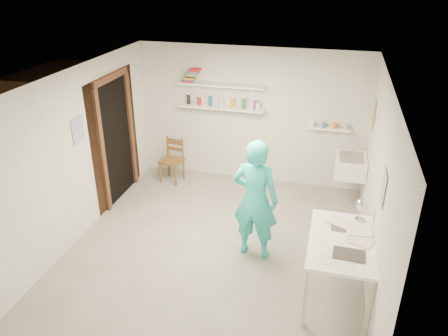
% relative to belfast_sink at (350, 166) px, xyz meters
% --- Properties ---
extents(floor, '(4.00, 4.50, 0.02)m').
position_rel_belfast_sink_xyz_m(floor, '(-1.75, -1.70, -0.71)').
color(floor, slate).
rests_on(floor, ground).
extents(ceiling, '(4.00, 4.50, 0.02)m').
position_rel_belfast_sink_xyz_m(ceiling, '(-1.75, -1.70, 1.71)').
color(ceiling, silver).
rests_on(ceiling, wall_back).
extents(wall_back, '(4.00, 0.02, 2.40)m').
position_rel_belfast_sink_xyz_m(wall_back, '(-1.75, 0.56, 0.50)').
color(wall_back, silver).
rests_on(wall_back, ground).
extents(wall_front, '(4.00, 0.02, 2.40)m').
position_rel_belfast_sink_xyz_m(wall_front, '(-1.75, -3.96, 0.50)').
color(wall_front, silver).
rests_on(wall_front, ground).
extents(wall_left, '(0.02, 4.50, 2.40)m').
position_rel_belfast_sink_xyz_m(wall_left, '(-3.76, -1.70, 0.50)').
color(wall_left, silver).
rests_on(wall_left, ground).
extents(wall_right, '(0.02, 4.50, 2.40)m').
position_rel_belfast_sink_xyz_m(wall_right, '(0.26, -1.70, 0.50)').
color(wall_right, silver).
rests_on(wall_right, ground).
extents(doorway_recess, '(0.02, 0.90, 2.00)m').
position_rel_belfast_sink_xyz_m(doorway_recess, '(-3.74, -0.65, 0.30)').
color(doorway_recess, black).
rests_on(doorway_recess, wall_left).
extents(corridor_box, '(1.40, 1.50, 2.10)m').
position_rel_belfast_sink_xyz_m(corridor_box, '(-4.45, -0.65, 0.35)').
color(corridor_box, brown).
rests_on(corridor_box, ground).
extents(door_lintel, '(0.06, 1.05, 0.10)m').
position_rel_belfast_sink_xyz_m(door_lintel, '(-3.72, -0.65, 1.35)').
color(door_lintel, brown).
rests_on(door_lintel, wall_left).
extents(door_jamb_near, '(0.06, 0.10, 2.00)m').
position_rel_belfast_sink_xyz_m(door_jamb_near, '(-3.72, -1.15, 0.30)').
color(door_jamb_near, brown).
rests_on(door_jamb_near, ground).
extents(door_jamb_far, '(0.06, 0.10, 2.00)m').
position_rel_belfast_sink_xyz_m(door_jamb_far, '(-3.72, -0.15, 0.30)').
color(door_jamb_far, brown).
rests_on(door_jamb_far, ground).
extents(shelf_lower, '(1.50, 0.22, 0.03)m').
position_rel_belfast_sink_xyz_m(shelf_lower, '(-2.25, 0.43, 0.65)').
color(shelf_lower, white).
rests_on(shelf_lower, wall_back).
extents(shelf_upper, '(1.50, 0.22, 0.03)m').
position_rel_belfast_sink_xyz_m(shelf_upper, '(-2.25, 0.43, 1.05)').
color(shelf_upper, white).
rests_on(shelf_upper, wall_back).
extents(ledge_shelf, '(0.70, 0.14, 0.03)m').
position_rel_belfast_sink_xyz_m(ledge_shelf, '(-0.40, 0.47, 0.42)').
color(ledge_shelf, white).
rests_on(ledge_shelf, wall_back).
extents(poster_left, '(0.01, 0.28, 0.36)m').
position_rel_belfast_sink_xyz_m(poster_left, '(-3.74, -1.65, 0.85)').
color(poster_left, '#334C7F').
rests_on(poster_left, wall_left).
extents(poster_right_a, '(0.01, 0.34, 0.42)m').
position_rel_belfast_sink_xyz_m(poster_right_a, '(0.24, 0.10, 0.85)').
color(poster_right_a, '#995933').
rests_on(poster_right_a, wall_right).
extents(poster_right_b, '(0.01, 0.30, 0.38)m').
position_rel_belfast_sink_xyz_m(poster_right_b, '(0.24, -2.25, 0.80)').
color(poster_right_b, '#3F724C').
rests_on(poster_right_b, wall_right).
extents(belfast_sink, '(0.48, 0.60, 0.30)m').
position_rel_belfast_sink_xyz_m(belfast_sink, '(0.00, 0.00, 0.00)').
color(belfast_sink, white).
rests_on(belfast_sink, wall_right).
extents(man, '(0.66, 0.47, 1.69)m').
position_rel_belfast_sink_xyz_m(man, '(-1.22, -1.71, 0.14)').
color(man, '#28CCC6').
rests_on(man, ground).
extents(wall_clock, '(0.31, 0.07, 0.30)m').
position_rel_belfast_sink_xyz_m(wall_clock, '(-1.25, -1.49, 0.42)').
color(wall_clock, '#F3EFA6').
rests_on(wall_clock, man).
extents(wooden_chair, '(0.42, 0.41, 0.80)m').
position_rel_belfast_sink_xyz_m(wooden_chair, '(-3.08, 0.06, -0.30)').
color(wooden_chair, brown).
rests_on(wooden_chair, ground).
extents(work_table, '(0.73, 1.22, 0.81)m').
position_rel_belfast_sink_xyz_m(work_table, '(-0.11, -2.31, -0.29)').
color(work_table, white).
rests_on(work_table, ground).
extents(desk_lamp, '(0.15, 0.15, 0.15)m').
position_rel_belfast_sink_xyz_m(desk_lamp, '(0.09, -1.82, 0.33)').
color(desk_lamp, silver).
rests_on(desk_lamp, work_table).
extents(spray_cans, '(1.26, 0.06, 0.17)m').
position_rel_belfast_sink_xyz_m(spray_cans, '(-2.25, 0.43, 0.75)').
color(spray_cans, black).
rests_on(spray_cans, shelf_lower).
extents(book_stack, '(0.32, 0.14, 0.22)m').
position_rel_belfast_sink_xyz_m(book_stack, '(-2.78, 0.43, 1.18)').
color(book_stack, red).
rests_on(book_stack, shelf_upper).
extents(ledge_pots, '(0.48, 0.07, 0.09)m').
position_rel_belfast_sink_xyz_m(ledge_pots, '(-0.40, 0.47, 0.48)').
color(ledge_pots, silver).
rests_on(ledge_pots, ledge_shelf).
extents(papers, '(0.30, 0.22, 0.02)m').
position_rel_belfast_sink_xyz_m(papers, '(-0.11, -2.31, 0.12)').
color(papers, silver).
rests_on(papers, work_table).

